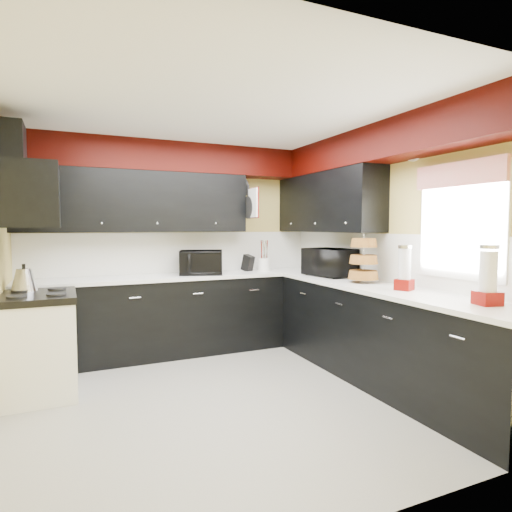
{
  "coord_description": "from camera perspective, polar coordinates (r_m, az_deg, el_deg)",
  "views": [
    {
      "loc": [
        -1.26,
        -3.48,
        1.52
      ],
      "look_at": [
        0.63,
        0.75,
        1.19
      ],
      "focal_mm": 30.0,
      "sensor_mm": 36.0,
      "label": 1
    }
  ],
  "objects": [
    {
      "name": "ground",
      "position": [
        4.0,
        -4.03,
        -18.29
      ],
      "size": [
        3.6,
        3.6,
        0.0
      ],
      "primitive_type": "plane",
      "color": "gray",
      "rests_on": "ground"
    },
    {
      "name": "wall_back",
      "position": [
        5.44,
        -10.59,
        1.11
      ],
      "size": [
        3.6,
        0.06,
        2.5
      ],
      "primitive_type": "cube",
      "color": "#E0C666",
      "rests_on": "ground"
    },
    {
      "name": "wall_right",
      "position": [
        4.64,
        17.25,
        0.51
      ],
      "size": [
        0.06,
        3.6,
        2.5
      ],
      "primitive_type": "cube",
      "color": "#E0C666",
      "rests_on": "ground"
    },
    {
      "name": "ceiling",
      "position": [
        3.83,
        -4.23,
        18.83
      ],
      "size": [
        3.6,
        3.6,
        0.06
      ],
      "primitive_type": "cube",
      "color": "white",
      "rests_on": "wall_back"
    },
    {
      "name": "cab_back",
      "position": [
        5.25,
        -9.71,
        -7.79
      ],
      "size": [
        3.6,
        0.6,
        0.9
      ],
      "primitive_type": "cube",
      "color": "black",
      "rests_on": "ground"
    },
    {
      "name": "cab_right",
      "position": [
        4.35,
        16.65,
        -10.4
      ],
      "size": [
        0.6,
        3.0,
        0.9
      ],
      "primitive_type": "cube",
      "color": "black",
      "rests_on": "ground"
    },
    {
      "name": "counter_back",
      "position": [
        5.18,
        -9.77,
        -2.69
      ],
      "size": [
        3.62,
        0.64,
        0.04
      ],
      "primitive_type": "cube",
      "color": "white",
      "rests_on": "cab_back"
    },
    {
      "name": "counter_right",
      "position": [
        4.25,
        16.78,
        -4.25
      ],
      "size": [
        0.64,
        3.02,
        0.04
      ],
      "primitive_type": "cube",
      "color": "white",
      "rests_on": "cab_right"
    },
    {
      "name": "splash_back",
      "position": [
        5.43,
        -10.55,
        0.47
      ],
      "size": [
        3.6,
        0.02,
        0.5
      ],
      "primitive_type": "cube",
      "color": "white",
      "rests_on": "counter_back"
    },
    {
      "name": "splash_right",
      "position": [
        4.64,
        17.14,
        -0.23
      ],
      "size": [
        0.02,
        3.6,
        0.5
      ],
      "primitive_type": "cube",
      "color": "white",
      "rests_on": "counter_right"
    },
    {
      "name": "upper_back",
      "position": [
        5.17,
        -15.64,
        6.98
      ],
      "size": [
        2.6,
        0.35,
        0.7
      ],
      "primitive_type": "cube",
      "color": "black",
      "rests_on": "wall_back"
    },
    {
      "name": "upper_right",
      "position": [
        5.25,
        9.4,
        7.02
      ],
      "size": [
        0.35,
        1.8,
        0.7
      ],
      "primitive_type": "cube",
      "color": "black",
      "rests_on": "wall_right"
    },
    {
      "name": "soffit_back",
      "position": [
        5.32,
        -10.28,
        12.66
      ],
      "size": [
        3.6,
        0.36,
        0.35
      ],
      "primitive_type": "cube",
      "color": "black",
      "rests_on": "wall_back"
    },
    {
      "name": "soffit_right",
      "position": [
        4.46,
        17.32,
        14.26
      ],
      "size": [
        0.36,
        3.24,
        0.35
      ],
      "primitive_type": "cube",
      "color": "black",
      "rests_on": "wall_right"
    },
    {
      "name": "stove",
      "position": [
        4.38,
        -26.85,
        -10.82
      ],
      "size": [
        0.6,
        0.75,
        0.86
      ],
      "primitive_type": "cube",
      "color": "white",
      "rests_on": "ground"
    },
    {
      "name": "cooktop",
      "position": [
        4.29,
        -27.05,
        -4.86
      ],
      "size": [
        0.62,
        0.77,
        0.06
      ],
      "primitive_type": "cube",
      "color": "black",
      "rests_on": "stove"
    },
    {
      "name": "hood",
      "position": [
        4.25,
        -28.11,
        7.06
      ],
      "size": [
        0.5,
        0.78,
        0.55
      ],
      "primitive_type": "cube",
      "color": "black",
      "rests_on": "wall_left"
    },
    {
      "name": "hood_duct",
      "position": [
        4.31,
        -30.06,
        12.57
      ],
      "size": [
        0.24,
        0.4,
        0.4
      ],
      "primitive_type": "cube",
      "color": "black",
      "rests_on": "wall_left"
    },
    {
      "name": "window",
      "position": [
        3.99,
        25.74,
        4.06
      ],
      "size": [
        0.03,
        0.86,
        0.96
      ],
      "primitive_type": null,
      "color": "white",
      "rests_on": "wall_right"
    },
    {
      "name": "valance",
      "position": [
        3.97,
        25.39,
        9.86
      ],
      "size": [
        0.04,
        0.88,
        0.2
      ],
      "primitive_type": "cube",
      "color": "red",
      "rests_on": "wall_right"
    },
    {
      "name": "pan_top",
      "position": [
        5.47,
        -1.57,
        9.05
      ],
      "size": [
        0.03,
        0.22,
        0.4
      ],
      "primitive_type": null,
      "color": "black",
      "rests_on": "upper_back"
    },
    {
      "name": "pan_mid",
      "position": [
        5.33,
        -1.03,
        6.49
      ],
      "size": [
        0.03,
        0.28,
        0.46
      ],
      "primitive_type": null,
      "color": "black",
      "rests_on": "upper_back"
    },
    {
      "name": "pan_low",
      "position": [
        5.57,
        -2.08,
        6.07
      ],
      "size": [
        0.03,
        0.24,
        0.42
      ],
      "primitive_type": null,
      "color": "black",
      "rests_on": "upper_back"
    },
    {
      "name": "cut_board",
      "position": [
        5.23,
        -0.41,
        7.09
      ],
      "size": [
        0.03,
        0.26,
        0.35
      ],
      "primitive_type": "cube",
      "color": "white",
      "rests_on": "upper_back"
    },
    {
      "name": "baskets",
      "position": [
        4.51,
        14.14,
        -0.42
      ],
      "size": [
        0.27,
        0.27,
        0.5
      ],
      "primitive_type": null,
      "color": "brown",
      "rests_on": "upper_right"
    },
    {
      "name": "deco_plate",
      "position": [
        4.42,
        20.3,
        13.29
      ],
      "size": [
        0.03,
        0.24,
        0.24
      ],
      "primitive_type": null,
      "color": "white",
      "rests_on": "wall_right"
    },
    {
      "name": "toaster_oven",
      "position": [
        5.16,
        -7.32,
        -0.85
      ],
      "size": [
        0.6,
        0.55,
        0.29
      ],
      "primitive_type": "imported",
      "rotation": [
        0.0,
        0.0,
        -0.32
      ],
      "color": "black",
      "rests_on": "counter_back"
    },
    {
      "name": "microwave",
      "position": [
        5.02,
        9.84,
        -0.83
      ],
      "size": [
        0.48,
        0.63,
        0.32
      ],
      "primitive_type": "imported",
      "rotation": [
        0.0,
        0.0,
        1.73
      ],
      "color": "black",
      "rests_on": "counter_right"
    },
    {
      "name": "utensil_crock",
      "position": [
        5.51,
        1.11,
        -1.15
      ],
      "size": [
        0.21,
        0.21,
        0.17
      ],
      "primitive_type": "cylinder",
      "rotation": [
        0.0,
        0.0,
        0.42
      ],
      "color": "white",
      "rests_on": "counter_back"
    },
    {
      "name": "knife_block",
      "position": [
        5.51,
        -1.09,
        -0.96
      ],
      "size": [
        0.14,
        0.16,
        0.2
      ],
      "primitive_type": "cube",
      "rotation": [
        0.0,
        0.0,
        0.39
      ],
      "color": "black",
      "rests_on": "counter_back"
    },
    {
      "name": "kettle",
      "position": [
        4.51,
        -28.52,
        -2.8
      ],
      "size": [
        0.29,
        0.29,
        0.2
      ],
      "primitive_type": null,
      "rotation": [
        0.0,
        0.0,
        -0.37
      ],
      "color": "#B1B0B5",
      "rests_on": "cooktop"
    },
    {
      "name": "dispenser_a",
      "position": [
        4.08,
        19.19,
        -1.7
      ],
      "size": [
        0.18,
        0.18,
        0.38
      ],
      "primitive_type": null,
      "rotation": [
        0.0,
        0.0,
        0.43
      ],
      "color": "#5F0700",
      "rests_on": "counter_right"
    },
    {
      "name": "dispenser_b",
      "position": [
        3.56,
        28.55,
        -2.37
      ],
      "size": [
        0.19,
        0.19,
        0.43
      ],
      "primitive_type": null,
      "rotation": [
        0.0,
        0.0,
        -0.22
      ],
      "color": "#5B0005",
      "rests_on": "counter_right"
    }
  ]
}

